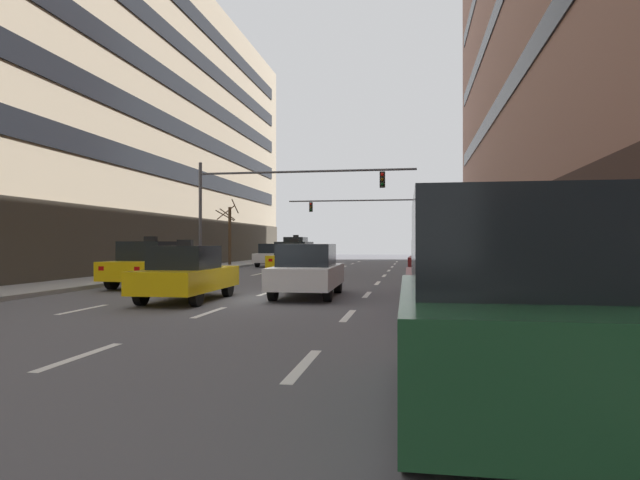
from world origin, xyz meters
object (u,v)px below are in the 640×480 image
(taxi_driving_1, at_px, (153,264))
(taxi_driving_5, at_px, (187,274))
(car_driving_0, at_px, (273,255))
(taxi_driving_3, at_px, (296,250))
(car_driving_4, at_px, (308,271))
(traffic_signal_1, at_px, (386,212))
(street_tree_0, at_px, (230,233))
(traffic_signal_0, at_px, (269,193))
(car_parked_2, at_px, (438,261))
(taxi_driving_2, at_px, (295,258))
(car_parked_1, at_px, (450,280))
(car_parked_0, at_px, (497,307))

(taxi_driving_1, distance_m, taxi_driving_5, 5.46)
(car_driving_0, height_order, taxi_driving_1, taxi_driving_1)
(taxi_driving_3, relative_size, car_driving_4, 1.02)
(traffic_signal_1, distance_m, street_tree_0, 15.05)
(taxi_driving_1, distance_m, traffic_signal_1, 28.81)
(car_driving_4, height_order, traffic_signal_1, traffic_signal_1)
(street_tree_0, bearing_deg, traffic_signal_0, -56.01)
(taxi_driving_3, height_order, car_parked_2, taxi_driving_3)
(taxi_driving_2, bearing_deg, street_tree_0, 130.35)
(car_driving_0, relative_size, traffic_signal_0, 0.36)
(taxi_driving_1, xyz_separation_m, car_parked_1, (10.41, -6.68, 0.01))
(taxi_driving_1, height_order, taxi_driving_5, taxi_driving_1)
(taxi_driving_3, bearing_deg, car_driving_4, -76.80)
(taxi_driving_2, relative_size, traffic_signal_1, 0.35)
(street_tree_0, bearing_deg, car_parked_2, -52.35)
(car_parked_0, bearing_deg, traffic_signal_1, 94.32)
(taxi_driving_2, bearing_deg, traffic_signal_1, 77.79)
(taxi_driving_3, height_order, traffic_signal_0, traffic_signal_0)
(taxi_driving_3, bearing_deg, car_parked_0, -74.76)
(car_parked_0, xyz_separation_m, car_parked_2, (0.00, 12.93, -0.00))
(taxi_driving_3, bearing_deg, traffic_signal_0, -83.00)
(car_driving_4, xyz_separation_m, car_parked_2, (3.97, 2.16, 0.25))
(taxi_driving_5, bearing_deg, car_parked_0, -51.83)
(traffic_signal_0, bearing_deg, taxi_driving_3, 97.00)
(car_parked_0, bearing_deg, taxi_driving_2, 107.18)
(car_driving_4, height_order, car_parked_2, car_parked_2)
(taxi_driving_2, distance_m, street_tree_0, 9.82)
(car_parked_1, bearing_deg, taxi_driving_2, 113.69)
(taxi_driving_5, relative_size, car_parked_0, 0.97)
(taxi_driving_1, relative_size, taxi_driving_5, 1.09)
(car_driving_4, bearing_deg, car_driving_0, 107.66)
(taxi_driving_3, height_order, taxi_driving_5, taxi_driving_3)
(taxi_driving_2, xyz_separation_m, traffic_signal_0, (-1.49, 0.29, 3.52))
(car_parked_1, bearing_deg, car_driving_4, 134.63)
(taxi_driving_1, distance_m, car_driving_4, 6.96)
(taxi_driving_2, bearing_deg, car_parked_0, -72.82)
(car_parked_0, xyz_separation_m, traffic_signal_1, (-3.10, 41.07, 3.23))
(car_parked_0, bearing_deg, car_driving_0, 108.57)
(car_parked_0, height_order, car_parked_1, car_parked_0)
(taxi_driving_5, xyz_separation_m, car_parked_0, (7.12, -9.06, 0.27))
(taxi_driving_2, height_order, traffic_signal_1, traffic_signal_1)
(taxi_driving_5, bearing_deg, car_parked_1, -18.03)
(car_parked_0, distance_m, traffic_signal_0, 24.86)
(car_parked_0, relative_size, traffic_signal_1, 0.33)
(car_parked_2, bearing_deg, street_tree_0, 127.65)
(car_driving_0, height_order, traffic_signal_1, traffic_signal_1)
(car_parked_1, height_order, street_tree_0, street_tree_0)
(car_parked_1, xyz_separation_m, car_parked_2, (-0.00, 6.19, 0.20))
(car_parked_0, bearing_deg, car_parked_2, 90.00)
(car_driving_4, distance_m, car_parked_2, 4.53)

